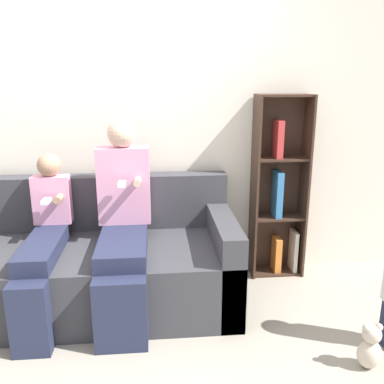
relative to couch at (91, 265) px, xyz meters
name	(u,v)px	position (x,y,z in m)	size (l,w,h in m)	color
ground_plane	(93,349)	(0.07, -0.56, -0.30)	(14.00, 14.00, 0.00)	#9E9384
back_wall	(102,121)	(0.07, 0.50, 0.98)	(10.00, 0.06, 2.55)	silver
couch	(91,265)	(0.00, 0.00, 0.00)	(2.05, 0.93, 0.88)	#38383D
adult_seated	(123,219)	(0.25, -0.09, 0.37)	(0.37, 0.88, 1.32)	#232842
child_seated	(43,243)	(-0.28, -0.16, 0.25)	(0.26, 0.88, 1.08)	#232842
bookshelf	(278,192)	(1.47, 0.38, 0.41)	(0.43, 0.23, 1.48)	#3D281E
teddy_bear	(370,347)	(1.65, -0.87, -0.17)	(0.14, 0.11, 0.28)	beige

